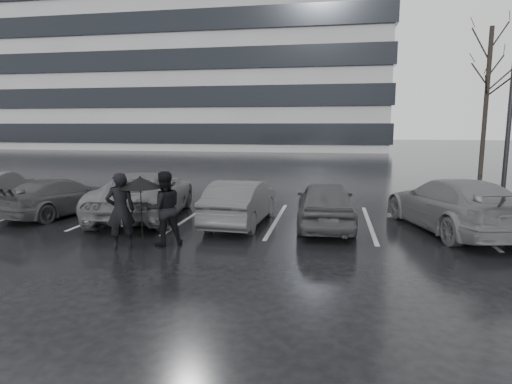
{
  "coord_description": "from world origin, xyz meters",
  "views": [
    {
      "loc": [
        2.27,
        -10.45,
        2.93
      ],
      "look_at": [
        0.21,
        1.0,
        1.1
      ],
      "focal_mm": 30.0,
      "sensor_mm": 36.0,
      "label": 1
    }
  ],
  "objects_px": {
    "car_main": "(325,204)",
    "pedestrian_left": "(121,210)",
    "car_west_c": "(61,197)",
    "car_west_b": "(145,194)",
    "lamp_post": "(512,85)",
    "tree_north": "(486,102)",
    "car_east": "(453,205)",
    "pedestrian_right": "(164,209)",
    "car_west_a": "(241,202)"
  },
  "relations": [
    {
      "from": "car_west_b",
      "to": "tree_north",
      "type": "relative_size",
      "value": 0.62
    },
    {
      "from": "car_east",
      "to": "car_west_a",
      "type": "bearing_deg",
      "value": -14.34
    },
    {
      "from": "car_main",
      "to": "pedestrian_right",
      "type": "xyz_separation_m",
      "value": [
        -3.84,
        -2.59,
        0.24
      ]
    },
    {
      "from": "car_main",
      "to": "tree_north",
      "type": "xyz_separation_m",
      "value": [
        8.91,
        15.19,
        3.57
      ]
    },
    {
      "from": "car_west_a",
      "to": "car_west_c",
      "type": "height_order",
      "value": "car_west_a"
    },
    {
      "from": "car_west_c",
      "to": "car_west_b",
      "type": "bearing_deg",
      "value": -161.71
    },
    {
      "from": "car_west_a",
      "to": "car_west_c",
      "type": "distance_m",
      "value": 6.1
    },
    {
      "from": "lamp_post",
      "to": "car_east",
      "type": "bearing_deg",
      "value": -121.04
    },
    {
      "from": "car_west_a",
      "to": "car_west_c",
      "type": "bearing_deg",
      "value": 0.73
    },
    {
      "from": "car_west_a",
      "to": "car_east",
      "type": "bearing_deg",
      "value": -175.37
    },
    {
      "from": "car_east",
      "to": "pedestrian_left",
      "type": "height_order",
      "value": "pedestrian_left"
    },
    {
      "from": "car_west_a",
      "to": "tree_north",
      "type": "relative_size",
      "value": 0.47
    },
    {
      "from": "car_east",
      "to": "pedestrian_right",
      "type": "distance_m",
      "value": 7.85
    },
    {
      "from": "pedestrian_left",
      "to": "pedestrian_right",
      "type": "distance_m",
      "value": 1.02
    },
    {
      "from": "car_west_c",
      "to": "pedestrian_left",
      "type": "distance_m",
      "value": 5.01
    },
    {
      "from": "pedestrian_left",
      "to": "car_west_c",
      "type": "bearing_deg",
      "value": -71.06
    },
    {
      "from": "car_west_a",
      "to": "tree_north",
      "type": "distance_m",
      "value": 19.32
    },
    {
      "from": "car_main",
      "to": "lamp_post",
      "type": "relative_size",
      "value": 0.41
    },
    {
      "from": "car_west_b",
      "to": "pedestrian_right",
      "type": "height_order",
      "value": "pedestrian_right"
    },
    {
      "from": "pedestrian_left",
      "to": "lamp_post",
      "type": "bearing_deg",
      "value": -174.2
    },
    {
      "from": "car_west_b",
      "to": "car_west_c",
      "type": "bearing_deg",
      "value": -6.15
    },
    {
      "from": "pedestrian_right",
      "to": "car_east",
      "type": "bearing_deg",
      "value": 167.27
    },
    {
      "from": "tree_north",
      "to": "car_west_b",
      "type": "bearing_deg",
      "value": -134.66
    },
    {
      "from": "car_main",
      "to": "car_west_b",
      "type": "distance_m",
      "value": 5.74
    },
    {
      "from": "pedestrian_left",
      "to": "pedestrian_right",
      "type": "bearing_deg",
      "value": 173.04
    },
    {
      "from": "car_west_b",
      "to": "car_main",
      "type": "bearing_deg",
      "value": 167.02
    },
    {
      "from": "car_west_c",
      "to": "car_main",
      "type": "bearing_deg",
      "value": -166.27
    },
    {
      "from": "car_east",
      "to": "lamp_post",
      "type": "xyz_separation_m",
      "value": [
        3.18,
        5.28,
        3.65
      ]
    },
    {
      "from": "pedestrian_left",
      "to": "tree_north",
      "type": "xyz_separation_m",
      "value": [
        13.68,
        18.19,
        3.33
      ]
    },
    {
      "from": "car_west_a",
      "to": "car_west_b",
      "type": "bearing_deg",
      "value": -3.8
    },
    {
      "from": "car_west_b",
      "to": "lamp_post",
      "type": "distance_m",
      "value": 13.89
    },
    {
      "from": "tree_north",
      "to": "car_main",
      "type": "bearing_deg",
      "value": -120.39
    },
    {
      "from": "tree_north",
      "to": "car_west_c",
      "type": "bearing_deg",
      "value": -139.46
    },
    {
      "from": "car_west_a",
      "to": "pedestrian_right",
      "type": "bearing_deg",
      "value": 65.37
    },
    {
      "from": "car_west_b",
      "to": "pedestrian_right",
      "type": "bearing_deg",
      "value": 113.13
    },
    {
      "from": "car_west_c",
      "to": "pedestrian_right",
      "type": "xyz_separation_m",
      "value": [
        4.74,
        -2.83,
        0.31
      ]
    },
    {
      "from": "pedestrian_left",
      "to": "tree_north",
      "type": "height_order",
      "value": "tree_north"
    },
    {
      "from": "lamp_post",
      "to": "tree_north",
      "type": "xyz_separation_m",
      "value": [
        2.23,
        9.72,
        -0.14
      ]
    },
    {
      "from": "car_main",
      "to": "pedestrian_right",
      "type": "relative_size",
      "value": 2.17
    },
    {
      "from": "car_west_b",
      "to": "car_east",
      "type": "relative_size",
      "value": 1.03
    },
    {
      "from": "car_main",
      "to": "car_east",
      "type": "distance_m",
      "value": 3.5
    },
    {
      "from": "lamp_post",
      "to": "car_west_b",
      "type": "bearing_deg",
      "value": -157.71
    },
    {
      "from": "car_main",
      "to": "car_west_c",
      "type": "xyz_separation_m",
      "value": [
        -8.58,
        0.24,
        -0.08
      ]
    },
    {
      "from": "car_west_b",
      "to": "pedestrian_right",
      "type": "relative_size",
      "value": 2.87
    },
    {
      "from": "car_main",
      "to": "car_west_b",
      "type": "xyz_separation_m",
      "value": [
        -5.72,
        0.38,
        0.05
      ]
    },
    {
      "from": "pedestrian_right",
      "to": "tree_north",
      "type": "xyz_separation_m",
      "value": [
        12.75,
        17.78,
        3.34
      ]
    },
    {
      "from": "car_main",
      "to": "lamp_post",
      "type": "xyz_separation_m",
      "value": [
        6.68,
        5.47,
        3.71
      ]
    },
    {
      "from": "car_west_c",
      "to": "car_east",
      "type": "xyz_separation_m",
      "value": [
        12.08,
        -0.05,
        0.14
      ]
    },
    {
      "from": "car_east",
      "to": "pedestrian_left",
      "type": "relative_size",
      "value": 2.78
    },
    {
      "from": "car_main",
      "to": "pedestrian_left",
      "type": "xyz_separation_m",
      "value": [
        -4.77,
        -3.0,
        0.24
      ]
    }
  ]
}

